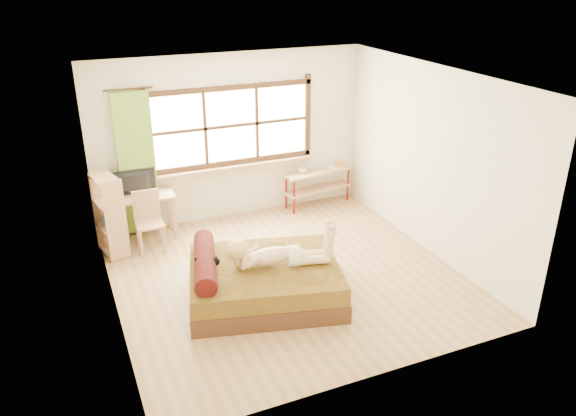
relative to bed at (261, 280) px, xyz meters
name	(u,v)px	position (x,y,z in m)	size (l,w,h in m)	color
floor	(286,275)	(0.51, 0.39, -0.26)	(4.50, 4.50, 0.00)	#9E754C
ceiling	(286,77)	(0.51, 0.39, 2.44)	(4.50, 4.50, 0.00)	white
wall_back	(231,138)	(0.51, 2.64, 1.09)	(4.50, 4.50, 0.00)	silver
wall_front	(379,263)	(0.51, -1.86, 1.09)	(4.50, 4.50, 0.00)	silver
wall_left	(104,212)	(-1.74, 0.39, 1.09)	(4.50, 4.50, 0.00)	silver
wall_right	(431,161)	(2.76, 0.39, 1.09)	(4.50, 4.50, 0.00)	silver
window	(232,128)	(0.51, 2.61, 1.25)	(2.80, 0.16, 1.46)	#FFEDBF
curtain	(137,164)	(-1.04, 2.52, 0.89)	(0.55, 0.10, 2.20)	#579729
bed	(261,280)	(0.00, 0.00, 0.00)	(2.20, 1.92, 0.72)	#372110
woman	(277,244)	(0.20, -0.06, 0.50)	(1.32, 0.38, 0.57)	beige
kitten	(206,265)	(-0.67, 0.09, 0.33)	(0.28, 0.11, 0.23)	black
desk	(136,202)	(-1.13, 2.34, 0.36)	(1.15, 0.55, 0.71)	tan
monitor	(134,183)	(-1.13, 2.39, 0.64)	(0.66, 0.09, 0.38)	black
chair	(148,217)	(-1.03, 1.97, 0.24)	(0.41, 0.41, 0.89)	tan
pipe_shelf	(318,180)	(2.01, 2.46, 0.21)	(1.29, 0.50, 0.71)	tan
cup	(302,170)	(1.70, 2.46, 0.43)	(0.14, 0.14, 0.11)	gray
book	(328,169)	(2.20, 2.46, 0.38)	(0.17, 0.23, 0.02)	gray
bookshelf	(110,215)	(-1.57, 1.98, 0.36)	(0.41, 0.58, 1.21)	tan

